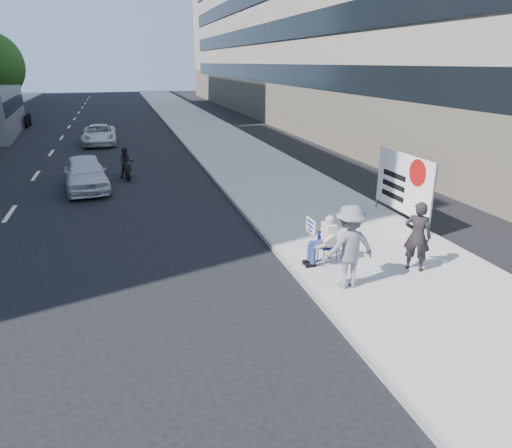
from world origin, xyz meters
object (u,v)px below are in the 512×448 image
object	(u,v)px
white_sedan_near	(85,173)
motorcycle	(127,164)
protest_banner	(403,183)
white_sedan_far	(99,135)
jogger	(349,247)
seated_protester	(324,237)
pedestrian_woman	(418,236)

from	to	relation	value
white_sedan_near	motorcycle	bearing A→B (deg)	37.44
protest_banner	motorcycle	distance (m)	12.57
white_sedan_near	white_sedan_far	world-z (taller)	white_sedan_near
protest_banner	white_sedan_far	distance (m)	21.74
white_sedan_far	motorcycle	size ratio (longest dim) A/B	2.19
jogger	white_sedan_far	distance (m)	23.88
protest_banner	jogger	bearing A→B (deg)	-135.76
seated_protester	white_sedan_far	world-z (taller)	seated_protester
pedestrian_woman	white_sedan_near	xyz separation A→B (m)	(-8.37, 11.02, -0.33)
seated_protester	protest_banner	world-z (taller)	protest_banner
white_sedan_near	motorcycle	xyz separation A→B (m)	(1.70, 1.65, -0.07)
white_sedan_far	motorcycle	bearing A→B (deg)	-82.01
jogger	protest_banner	size ratio (longest dim) A/B	0.64
seated_protester	white_sedan_near	distance (m)	11.85
protest_banner	white_sedan_near	distance (m)	12.72
pedestrian_woman	protest_banner	xyz separation A→B (m)	(1.82, 3.43, 0.36)
seated_protester	jogger	xyz separation A→B (m)	(0.01, -1.33, 0.26)
pedestrian_woman	protest_banner	size ratio (longest dim) A/B	0.58
protest_banner	white_sedan_far	bearing A→B (deg)	117.28
jogger	white_sedan_far	xyz separation A→B (m)	(-6.08, 23.09, -0.51)
pedestrian_woman	white_sedan_far	bearing A→B (deg)	-25.93
pedestrian_woman	motorcycle	distance (m)	14.32
white_sedan_near	white_sedan_far	size ratio (longest dim) A/B	0.92
motorcycle	protest_banner	bearing A→B (deg)	-52.60
jogger	white_sedan_far	bearing A→B (deg)	-76.90
pedestrian_woman	white_sedan_near	distance (m)	13.84
pedestrian_woman	white_sedan_near	world-z (taller)	pedestrian_woman
motorcycle	jogger	bearing A→B (deg)	-75.68
seated_protester	motorcycle	xyz separation A→B (m)	(-4.60, 11.69, -0.24)
jogger	white_sedan_far	size ratio (longest dim) A/B	0.44
jogger	motorcycle	xyz separation A→B (m)	(-4.61, 13.02, -0.50)
seated_protester	pedestrian_woman	size ratio (longest dim) A/B	0.73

